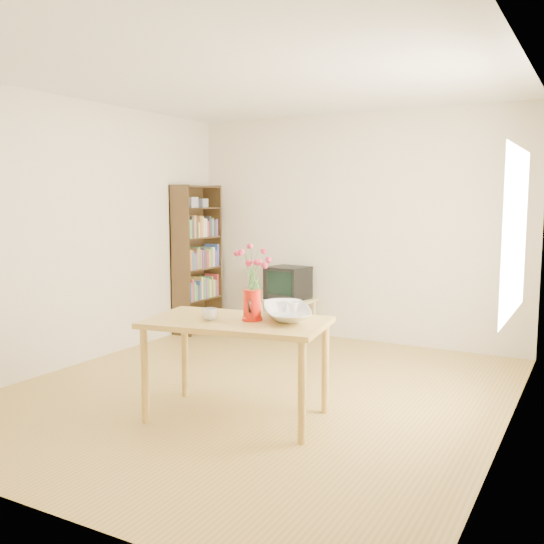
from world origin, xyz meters
The scene contains 11 objects.
room centered at (0.03, 0.00, 1.30)m, with size 4.50×4.50×4.50m.
table centered at (0.19, -0.58, 0.66)m, with size 1.42×0.96×0.75m.
tv_stand centered at (-0.70, 1.97, 0.39)m, with size 0.60×0.45×0.46m.
bookshelf centered at (-1.85, 1.75, 0.84)m, with size 0.28×0.70×1.80m.
pitcher centered at (0.30, -0.55, 0.86)m, with size 0.15×0.22×0.23m.
flowers centered at (0.30, -0.55, 1.16)m, with size 0.26×0.26×0.37m, color #CD3054, non-canonical shape.
mug centered at (0.03, -0.70, 0.79)m, with size 0.11×0.11×0.09m, color white.
bowl centered at (0.47, -0.33, 0.99)m, with size 0.51×0.51×0.48m, color white.
teacup_a centered at (0.43, -0.33, 0.94)m, with size 0.07×0.07×0.07m, color white.
teacup_b centered at (0.52, -0.31, 0.94)m, with size 0.07×0.07×0.06m, color white.
television centered at (-0.70, 1.98, 0.66)m, with size 0.49×0.46×0.38m.
Camera 1 is at (2.53, -4.32, 1.64)m, focal length 40.00 mm.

